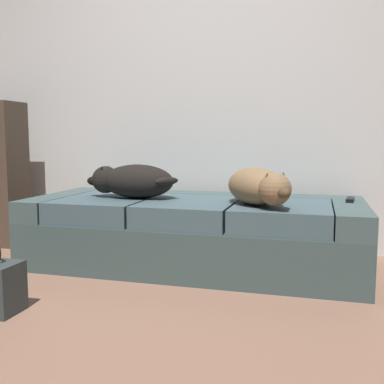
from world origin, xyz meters
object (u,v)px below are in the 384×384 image
at_px(dog_tan, 259,187).
at_px(tv_remote, 350,200).
at_px(couch, 194,232).
at_px(dog_dark, 132,181).

height_order(dog_tan, tv_remote, dog_tan).
height_order(couch, dog_tan, dog_tan).
relative_size(dog_dark, dog_tan, 1.11).
bearing_deg(dog_tan, dog_dark, 171.96).
bearing_deg(tv_remote, couch, -164.75).
xyz_separation_m(dog_tan, tv_remote, (0.53, 0.32, -0.10)).
relative_size(couch, tv_remote, 14.09).
relative_size(couch, dog_dark, 3.26).
xyz_separation_m(couch, dog_tan, (0.44, -0.18, 0.33)).
height_order(dog_dark, tv_remote, dog_dark).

